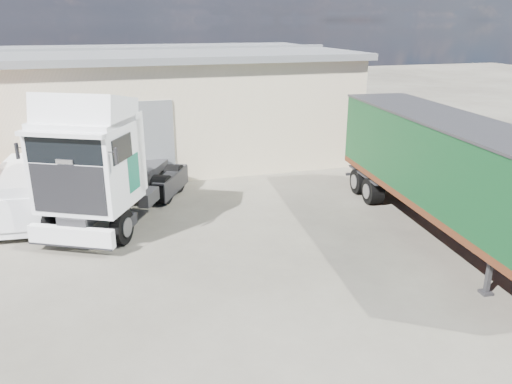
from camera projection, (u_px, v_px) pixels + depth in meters
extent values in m
plane|color=#2B2923|center=(232.00, 297.00, 12.79)|extent=(120.00, 120.00, 0.00)
cube|color=beige|center=(36.00, 110.00, 24.83)|extent=(30.00, 12.00, 5.00)
cube|color=#5D6062|center=(28.00, 55.00, 23.97)|extent=(30.60, 12.60, 0.30)
cube|color=#5D6062|center=(126.00, 145.00, 20.69)|extent=(4.00, 0.08, 3.60)
cube|color=#5D6062|center=(28.00, 50.00, 23.90)|extent=(30.60, 0.40, 0.15)
cube|color=maroon|center=(462.00, 158.00, 20.94)|extent=(0.35, 26.00, 2.50)
cylinder|color=black|center=(88.00, 224.00, 15.87)|extent=(2.84, 2.20, 1.13)
cylinder|color=black|center=(136.00, 188.00, 19.32)|extent=(2.89, 2.23, 1.13)
cylinder|color=black|center=(151.00, 177.00, 20.71)|extent=(2.89, 2.23, 1.13)
cube|color=#2D2D30|center=(122.00, 188.00, 18.11)|extent=(4.07, 6.67, 0.32)
cube|color=white|center=(71.00, 237.00, 14.92)|extent=(2.53, 1.48, 0.58)
cube|color=white|center=(88.00, 165.00, 15.61)|extent=(3.48, 3.39, 2.60)
cube|color=black|center=(68.00, 190.00, 14.60)|extent=(2.10, 1.13, 1.49)
cube|color=black|center=(64.00, 151.00, 14.24)|extent=(2.15, 1.15, 0.80)
cube|color=white|center=(85.00, 111.00, 15.26)|extent=(3.29, 3.04, 1.30)
cube|color=#0E624A|center=(58.00, 168.00, 16.33)|extent=(0.38, 0.71, 1.17)
cube|color=#0E624A|center=(134.00, 173.00, 15.87)|extent=(0.38, 0.71, 1.17)
cylinder|color=#2D2D30|center=(137.00, 171.00, 19.32)|extent=(1.58, 1.58, 0.13)
cube|color=#2D2D30|center=(489.00, 276.00, 12.75)|extent=(0.31, 0.31, 1.06)
cylinder|color=black|center=(389.00, 184.00, 19.91)|extent=(2.53, 1.24, 1.02)
cube|color=#2D2D30|center=(443.00, 211.00, 16.19)|extent=(1.85, 11.54, 0.34)
cube|color=#552913|center=(444.00, 201.00, 16.08)|extent=(3.47, 11.69, 0.23)
cube|color=black|center=(450.00, 161.00, 15.64)|extent=(3.47, 11.69, 2.50)
cube|color=#2D2D30|center=(455.00, 121.00, 15.23)|extent=(3.53, 11.76, 0.08)
cylinder|color=black|center=(19.00, 227.00, 16.27)|extent=(1.94, 0.83, 0.65)
cylinder|color=black|center=(39.00, 196.00, 19.18)|extent=(1.94, 0.83, 0.65)
cube|color=white|center=(27.00, 191.00, 17.49)|extent=(2.29, 4.68, 1.67)
cube|color=white|center=(14.00, 211.00, 15.78)|extent=(1.90, 1.05, 1.08)
cube|color=black|center=(12.00, 193.00, 15.78)|extent=(1.72, 0.24, 0.59)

